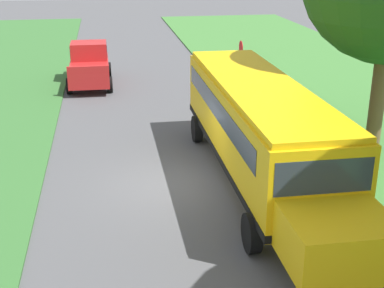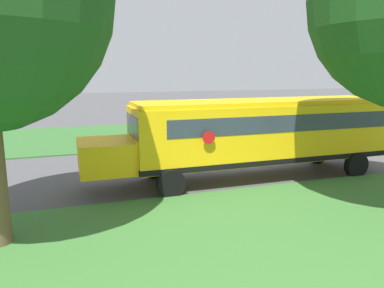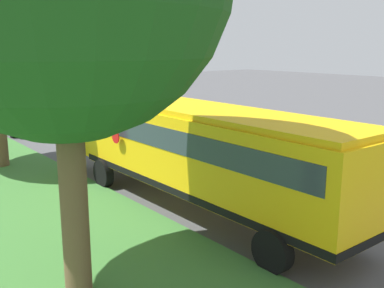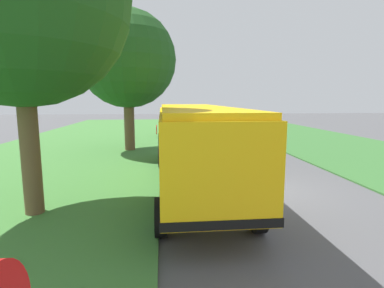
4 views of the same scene
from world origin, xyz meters
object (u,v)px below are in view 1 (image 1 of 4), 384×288
school_bus (259,124)px  stop_sign (240,62)px  pickup_truck (89,64)px  trash_bin (254,78)px

school_bus → stop_sign: (-1.91, -9.94, -0.19)m
pickup_truck → trash_bin: pickup_truck is taller
pickup_truck → stop_sign: (-7.30, 3.86, 0.66)m
stop_sign → trash_bin: 2.44m
pickup_truck → trash_bin: size_ratio=6.00×
pickup_truck → trash_bin: 8.78m
pickup_truck → stop_sign: 8.28m
school_bus → trash_bin: size_ratio=13.80×
stop_sign → trash_bin: stop_sign is taller
school_bus → trash_bin: bearing=-104.9°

